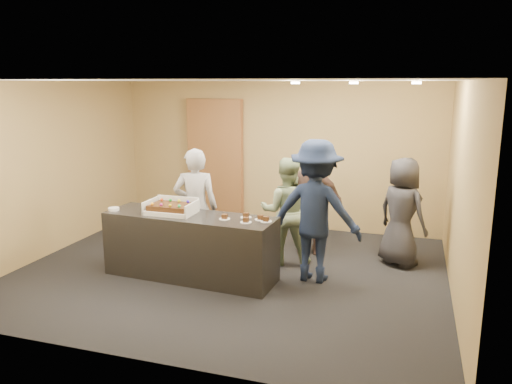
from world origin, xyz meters
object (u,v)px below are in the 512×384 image
sheet_cake (171,207)px  person_server_grey (196,208)px  plate_stack (114,209)px  person_navy_man (316,211)px  person_dark_suit (402,212)px  storage_cabinet (215,162)px  person_sage_man (286,211)px  serving_counter (190,246)px  person_brown_extra (310,202)px  cake_box (172,210)px

sheet_cake → person_server_grey: bearing=69.6°
plate_stack → person_server_grey: (1.02, 0.54, -0.04)m
person_navy_man → person_dark_suit: person_navy_man is taller
sheet_cake → plate_stack: (-0.86, -0.09, -0.08)m
storage_cabinet → sheet_cake: 2.83m
person_server_grey → storage_cabinet: bearing=-93.3°
person_sage_man → sheet_cake: bearing=23.0°
storage_cabinet → person_sage_man: bearing=-44.3°
plate_stack → sheet_cake: bearing=6.2°
plate_stack → person_server_grey: person_server_grey is taller
person_navy_man → plate_stack: bearing=16.5°
serving_counter → sheet_cake: (-0.28, 0.00, 0.55)m
serving_counter → person_sage_man: person_sage_man is taller
storage_cabinet → plate_stack: size_ratio=15.40×
serving_counter → storage_cabinet: (-0.74, 2.78, 0.74)m
person_sage_man → person_brown_extra: bearing=-127.6°
storage_cabinet → sheet_cake: storage_cabinet is taller
plate_stack → person_brown_extra: (2.51, 1.58, -0.07)m
plate_stack → person_navy_man: person_navy_man is taller
person_dark_suit → serving_counter: bearing=63.1°
sheet_cake → person_brown_extra: size_ratio=0.33×
serving_counter → person_navy_man: 1.80m
cake_box → sheet_cake: bearing=-90.9°
cake_box → person_sage_man: 1.69m
cake_box → person_server_grey: (0.17, 0.43, -0.07)m
person_sage_man → cake_box: bearing=22.3°
person_sage_man → storage_cabinet: bearing=-55.8°
person_server_grey → serving_counter: bearing=85.1°
storage_cabinet → cake_box: (0.46, -2.76, -0.24)m
person_brown_extra → person_dark_suit: size_ratio=1.04×
sheet_cake → person_brown_extra: bearing=41.9°
cake_box → person_sage_man: size_ratio=0.41×
serving_counter → plate_stack: size_ratio=15.53×
storage_cabinet → person_server_grey: storage_cabinet is taller
storage_cabinet → person_brown_extra: 2.51m
serving_counter → plate_stack: bearing=-171.6°
person_brown_extra → sheet_cake: bearing=33.4°
plate_stack → person_sage_man: (2.26, 1.05, -0.12)m
person_dark_suit → person_brown_extra: bearing=32.7°
cake_box → person_sage_man: person_sage_man is taller
person_navy_man → person_dark_suit: bearing=-133.6°
cake_box → person_sage_man: bearing=33.8°
person_server_grey → person_sage_man: 1.34m
plate_stack → person_brown_extra: 2.97m
cake_box → sheet_cake: (-0.00, -0.02, 0.05)m
storage_cabinet → person_dark_suit: (3.51, -1.38, -0.38)m
person_server_grey → person_sage_man: bearing=-175.9°
person_sage_man → person_dark_suit: (1.64, 0.44, 0.01)m
serving_counter → storage_cabinet: bearing=108.7°
sheet_cake → person_sage_man: bearing=34.5°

